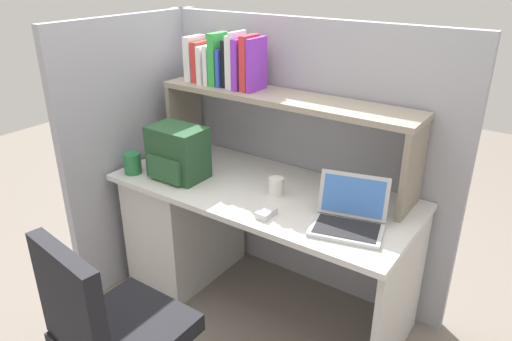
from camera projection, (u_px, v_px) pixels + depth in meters
The scene contains 11 objects.
ground_plane at pixel (261, 301), 2.77m from camera, with size 8.00×8.00×0.00m, color slate.
desk at pixel (207, 221), 2.81m from camera, with size 1.60×0.70×0.73m.
cubicle_partition_rear at pixel (299, 157), 2.74m from camera, with size 1.84×0.05×1.55m, color #9E9EA8.
cubicle_partition_left at pixel (140, 149), 2.86m from camera, with size 0.05×1.06×1.55m, color #9E9EA8.
overhead_hutch at pixel (283, 114), 2.48m from camera, with size 1.44×0.28×0.45m.
reference_books_on_shelf at pixel (224, 62), 2.58m from camera, with size 0.46×0.17×0.30m.
laptop at pixel (349, 217), 2.10m from camera, with size 0.36×0.33×0.22m.
backpack at pixel (177, 153), 2.55m from camera, with size 0.30×0.23×0.28m.
computer_mouse at pixel (266, 213), 2.20m from camera, with size 0.06×0.10×0.03m, color silver.
paper_cup at pixel (276, 186), 2.40m from camera, with size 0.08×0.08×0.09m, color white.
snack_canister at pixel (132, 163), 2.63m from camera, with size 0.10×0.10×0.12m, color #26723F.
Camera 1 is at (1.24, -1.84, 1.82)m, focal length 33.46 mm.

